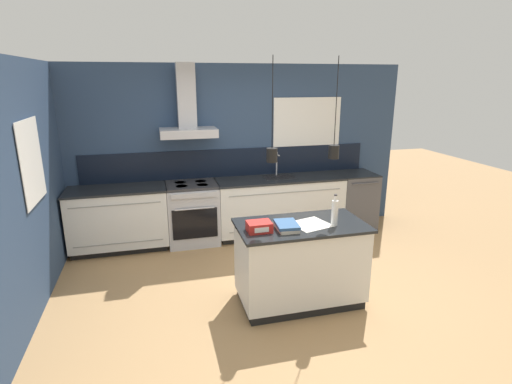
% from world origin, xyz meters
% --- Properties ---
extents(ground_plane, '(16.00, 16.00, 0.00)m').
position_xyz_m(ground_plane, '(0.00, 0.00, 0.00)').
color(ground_plane, '#A87F51').
rests_on(ground_plane, ground).
extents(wall_back, '(5.60, 2.37, 2.60)m').
position_xyz_m(wall_back, '(-0.03, 2.00, 1.35)').
color(wall_back, navy).
rests_on(wall_back, ground_plane).
extents(wall_left, '(0.08, 3.80, 2.60)m').
position_xyz_m(wall_left, '(-2.43, 0.70, 1.30)').
color(wall_left, navy).
rests_on(wall_left, ground_plane).
extents(counter_run_left, '(1.36, 0.64, 0.91)m').
position_xyz_m(counter_run_left, '(-1.69, 1.69, 0.46)').
color(counter_run_left, black).
rests_on(counter_run_left, ground_plane).
extents(counter_run_sink, '(1.99, 0.64, 1.28)m').
position_xyz_m(counter_run_sink, '(0.71, 1.69, 0.46)').
color(counter_run_sink, black).
rests_on(counter_run_sink, ground_plane).
extents(oven_range, '(0.74, 0.66, 0.91)m').
position_xyz_m(oven_range, '(-0.65, 1.69, 0.46)').
color(oven_range, '#B5B5BA').
rests_on(oven_range, ground_plane).
extents(dishwasher, '(0.60, 0.65, 0.91)m').
position_xyz_m(dishwasher, '(2.00, 1.69, 0.46)').
color(dishwasher, '#4C4C51').
rests_on(dishwasher, ground_plane).
extents(kitchen_island, '(1.36, 0.75, 0.91)m').
position_xyz_m(kitchen_island, '(0.31, -0.29, 0.46)').
color(kitchen_island, black).
rests_on(kitchen_island, ground_plane).
extents(bottle_on_island, '(0.07, 0.07, 0.34)m').
position_xyz_m(bottle_on_island, '(0.62, -0.41, 1.05)').
color(bottle_on_island, silver).
rests_on(bottle_on_island, kitchen_island).
extents(book_stack, '(0.24, 0.33, 0.07)m').
position_xyz_m(book_stack, '(0.11, -0.39, 0.94)').
color(book_stack, beige).
rests_on(book_stack, kitchen_island).
extents(red_supply_box, '(0.24, 0.19, 0.10)m').
position_xyz_m(red_supply_box, '(-0.18, -0.38, 0.96)').
color(red_supply_box, red).
rests_on(red_supply_box, kitchen_island).
extents(paper_pile, '(0.45, 0.43, 0.01)m').
position_xyz_m(paper_pile, '(0.40, -0.33, 0.91)').
color(paper_pile, silver).
rests_on(paper_pile, kitchen_island).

